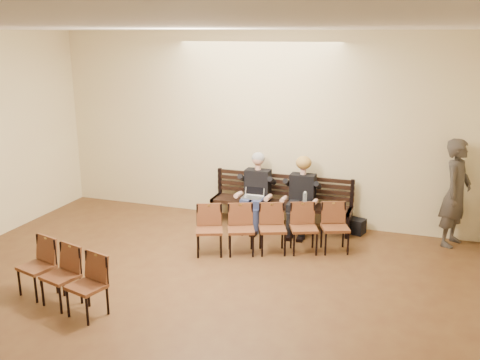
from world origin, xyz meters
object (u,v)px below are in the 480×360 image
object	(u,v)px
seated_woman	(301,197)
water_bottle	(305,205)
seated_man	(256,191)
bench	(280,214)
chair_row_front	(273,229)
passerby	(457,185)
chair_row_back	(61,277)
bag	(354,226)
laptop	(252,198)

from	to	relation	value
seated_woman	water_bottle	bearing A→B (deg)	-63.09
seated_woman	seated_man	bearing A→B (deg)	180.00
bench	chair_row_front	world-z (taller)	chair_row_front
seated_woman	passerby	bearing A→B (deg)	4.94
bench	water_bottle	world-z (taller)	water_bottle
seated_woman	chair_row_front	world-z (taller)	seated_woman
passerby	chair_row_front	xyz separation A→B (m)	(-2.75, -1.34, -0.64)
seated_man	chair_row_back	bearing A→B (deg)	-112.14
seated_man	bag	size ratio (longest dim) A/B	3.75
water_bottle	chair_row_front	world-z (taller)	chair_row_front
chair_row_front	chair_row_back	world-z (taller)	chair_row_front
bag	passerby	bearing A→B (deg)	0.00
laptop	chair_row_front	distance (m)	1.15
laptop	chair_row_front	xyz separation A→B (m)	(0.64, -0.93, -0.18)
chair_row_front	chair_row_back	distance (m)	3.34
bench	seated_man	world-z (taller)	seated_man
laptop	chair_row_back	bearing A→B (deg)	-100.53
laptop	passerby	world-z (taller)	passerby
water_bottle	laptop	bearing A→B (deg)	177.77
seated_man	seated_woman	distance (m)	0.84
chair_row_back	seated_woman	bearing A→B (deg)	72.88
bench	seated_woman	bearing A→B (deg)	-16.14
bench	chair_row_back	xyz separation A→B (m)	(-1.92, -3.80, 0.17)
seated_man	bench	bearing A→B (deg)	15.79
seated_man	passerby	world-z (taller)	passerby
seated_man	seated_woman	xyz separation A→B (m)	(0.84, 0.00, -0.04)
seated_man	laptop	distance (m)	0.21
laptop	water_bottle	bearing A→B (deg)	10.25
seated_woman	laptop	size ratio (longest dim) A/B	3.54
bag	chair_row_back	size ratio (longest dim) A/B	0.25
seated_man	laptop	xyz separation A→B (m)	(-0.01, -0.19, -0.10)
water_bottle	chair_row_back	world-z (taller)	chair_row_back
bench	chair_row_back	distance (m)	4.27
bench	laptop	size ratio (longest dim) A/B	7.19
seated_woman	chair_row_front	bearing A→B (deg)	-100.61
seated_woman	chair_row_back	distance (m)	4.37
laptop	seated_man	bearing A→B (deg)	98.52
seated_man	chair_row_back	world-z (taller)	seated_man
water_bottle	chair_row_back	distance (m)	4.25
chair_row_back	seated_man	bearing A→B (deg)	83.14
laptop	water_bottle	size ratio (longest dim) A/B	1.55
bag	chair_row_front	world-z (taller)	chair_row_front
water_bottle	seated_woman	bearing A→B (deg)	116.91
seated_woman	chair_row_back	xyz separation A→B (m)	(-2.34, -3.68, -0.24)
bag	chair_row_front	distance (m)	1.78
bag	water_bottle	bearing A→B (deg)	-151.58
chair_row_front	seated_woman	bearing A→B (deg)	57.13
water_bottle	passerby	xyz separation A→B (m)	(2.43, 0.44, 0.47)
bench	chair_row_back	bearing A→B (deg)	-116.83
passerby	chair_row_back	xyz separation A→B (m)	(-4.88, -3.90, -0.64)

